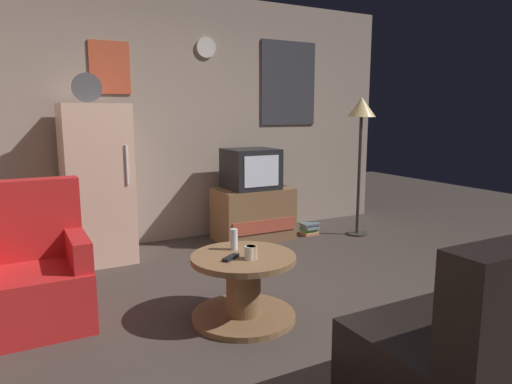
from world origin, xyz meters
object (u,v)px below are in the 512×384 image
object	(u,v)px
crt_tv	(251,169)
mug_ceramic_tan	(252,252)
standing_lamp	(361,118)
mug_ceramic_white	(250,253)
remote_control	(231,258)
coffee_table	(244,287)
fridge	(97,183)
tv_stand	(253,214)
wine_glass	(234,239)
book_stack	(310,229)
armchair	(34,275)

from	to	relation	value
crt_tv	mug_ceramic_tan	distance (m)	2.14
standing_lamp	mug_ceramic_white	xyz separation A→B (m)	(-2.19, -1.48, -0.85)
mug_ceramic_tan	remote_control	distance (m)	0.14
remote_control	coffee_table	bearing A→B (deg)	-15.02
mug_ceramic_white	fridge	bearing A→B (deg)	108.30
tv_stand	wine_glass	distance (m)	1.94
fridge	wine_glass	distance (m)	1.81
wine_glass	book_stack	size ratio (longest dim) A/B	0.72
coffee_table	remote_control	xyz separation A→B (m)	(-0.11, -0.04, 0.24)
remote_control	wine_glass	bearing A→B (deg)	25.23
mug_ceramic_tan	remote_control	bearing A→B (deg)	153.16
standing_lamp	fridge	bearing A→B (deg)	171.00
crt_tv	remote_control	distance (m)	2.15
coffee_table	standing_lamp	bearing A→B (deg)	32.23
fridge	armchair	bearing A→B (deg)	-117.73
tv_stand	book_stack	size ratio (longest dim) A/B	4.01
armchair	standing_lamp	bearing A→B (deg)	12.27
coffee_table	wine_glass	world-z (taller)	wine_glass
wine_glass	mug_ceramic_tan	size ratio (longest dim) A/B	1.67
standing_lamp	mug_ceramic_tan	xyz separation A→B (m)	(-2.18, -1.48, -0.85)
crt_tv	mug_ceramic_tan	xyz separation A→B (m)	(-0.98, -1.88, -0.30)
crt_tv	remote_control	xyz separation A→B (m)	(-1.10, -1.82, -0.34)
fridge	tv_stand	bearing A→B (deg)	-1.63
remote_control	book_stack	bearing A→B (deg)	9.18
fridge	wine_glass	world-z (taller)	fridge
fridge	tv_stand	distance (m)	1.72
wine_glass	armchair	xyz separation A→B (m)	(-1.27, 0.48, -0.20)
fridge	remote_control	xyz separation A→B (m)	(0.53, -1.87, -0.28)
crt_tv	mug_ceramic_white	size ratio (longest dim) A/B	6.00
mug_ceramic_tan	fridge	bearing A→B (deg)	108.61
book_stack	tv_stand	bearing A→B (deg)	167.37
mug_ceramic_tan	standing_lamp	bearing A→B (deg)	34.20
crt_tv	wine_glass	size ratio (longest dim) A/B	3.60
standing_lamp	mug_ceramic_tan	bearing A→B (deg)	-145.80
fridge	coffee_table	world-z (taller)	fridge
standing_lamp	mug_ceramic_tan	size ratio (longest dim) A/B	17.67
crt_tv	wine_glass	xyz separation A→B (m)	(-0.99, -1.63, -0.27)
tv_stand	remote_control	world-z (taller)	tv_stand
remote_control	book_stack	distance (m)	2.49
crt_tv	standing_lamp	world-z (taller)	standing_lamp
coffee_table	wine_glass	size ratio (longest dim) A/B	4.80
wine_glass	mug_ceramic_white	bearing A→B (deg)	-90.22
fridge	remote_control	size ratio (longest dim) A/B	11.80
wine_glass	coffee_table	bearing A→B (deg)	-90.48
wine_glass	mug_ceramic_tan	distance (m)	0.25
armchair	crt_tv	bearing A→B (deg)	27.05
standing_lamp	armchair	xyz separation A→B (m)	(-3.46, -0.75, -1.02)
fridge	standing_lamp	distance (m)	2.93
fridge	coffee_table	distance (m)	2.01
tv_stand	mug_ceramic_white	xyz separation A→B (m)	(-1.02, -1.88, 0.21)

